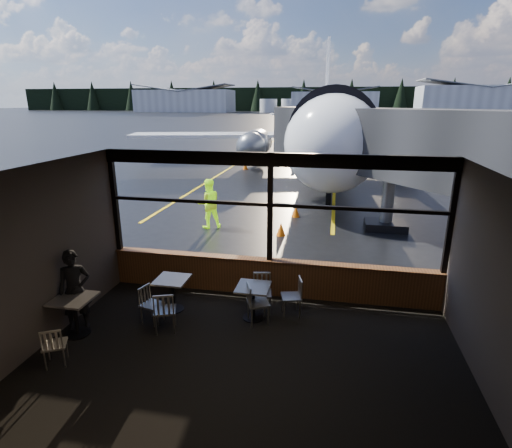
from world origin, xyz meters
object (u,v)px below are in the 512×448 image
(chair_near_w, at_px, (258,303))
(airliner, at_px, (329,88))
(cafe_table_near, at_px, (253,302))
(cafe_table_mid, at_px, (173,294))
(cafe_table_left, at_px, (76,316))
(chair_mid_s, at_px, (165,311))
(jet_bridge, at_px, (399,168))
(cone_wing, at_px, (245,166))
(ground_crew, at_px, (208,203))
(cone_nose, at_px, (296,211))
(chair_near_e, at_px, (291,297))
(chair_mid_w, at_px, (152,305))
(chair_left_s, at_px, (55,345))
(passenger, at_px, (75,290))
(chair_near_n, at_px, (262,294))
(cone_extra, at_px, (281,229))

(chair_near_w, bearing_deg, airliner, 154.49)
(cafe_table_near, relative_size, cafe_table_mid, 1.00)
(cafe_table_left, bearing_deg, chair_mid_s, 15.73)
(jet_bridge, height_order, chair_near_w, jet_bridge)
(cafe_table_near, xyz_separation_m, chair_near_w, (0.14, -0.16, 0.07))
(chair_mid_s, xyz_separation_m, cone_wing, (-2.92, 20.78, -0.22))
(ground_crew, bearing_deg, cafe_table_near, 85.39)
(cafe_table_left, relative_size, cone_nose, 1.81)
(chair_near_w, bearing_deg, jet_bridge, 128.69)
(jet_bridge, bearing_deg, cafe_table_mid, -130.11)
(cafe_table_mid, xyz_separation_m, chair_near_e, (2.67, 0.29, 0.06))
(chair_near_w, xyz_separation_m, chair_mid_w, (-2.24, -0.42, -0.05))
(chair_near_e, relative_size, chair_near_w, 0.97)
(chair_mid_s, relative_size, ground_crew, 0.49)
(ground_crew, bearing_deg, chair_mid_w, 67.30)
(jet_bridge, bearing_deg, chair_mid_w, -128.85)
(cafe_table_near, height_order, chair_near_e, chair_near_e)
(cafe_table_left, xyz_separation_m, chair_near_e, (4.22, 1.62, 0.03))
(jet_bridge, height_order, chair_near_e, jet_bridge)
(cafe_table_left, distance_m, ground_crew, 7.62)
(airliner, xyz_separation_m, ground_crew, (-3.92, -16.20, -4.60))
(jet_bridge, xyz_separation_m, chair_mid_w, (-5.87, -7.28, -2.00))
(chair_near_e, relative_size, chair_left_s, 1.12)
(cafe_table_near, height_order, cafe_table_left, cafe_table_left)
(passenger, bearing_deg, chair_mid_s, -23.75)
(cafe_table_left, height_order, chair_near_e, chair_near_e)
(chair_near_n, distance_m, cone_wing, 20.20)
(jet_bridge, relative_size, cafe_table_left, 13.35)
(chair_near_e, bearing_deg, cafe_table_mid, 81.52)
(chair_near_e, xyz_separation_m, chair_mid_s, (-2.49, -1.13, 0.01))
(cafe_table_mid, relative_size, chair_left_s, 0.97)
(chair_near_e, bearing_deg, chair_near_n, 73.89)
(chair_mid_s, relative_size, chair_left_s, 1.15)
(airliner, bearing_deg, passenger, -102.96)
(chair_mid_s, bearing_deg, chair_mid_w, 129.16)
(chair_near_n, relative_size, passenger, 0.52)
(passenger, height_order, ground_crew, ground_crew)
(chair_mid_w, bearing_deg, chair_near_w, 115.57)
(chair_mid_w, bearing_deg, chair_mid_s, 73.46)
(passenger, distance_m, cone_wing, 21.06)
(jet_bridge, xyz_separation_m, chair_mid_s, (-5.46, -7.53, -1.95))
(cafe_table_mid, distance_m, ground_crew, 6.38)
(cafe_table_mid, xyz_separation_m, passenger, (-1.67, -1.08, 0.48))
(jet_bridge, xyz_separation_m, cafe_table_mid, (-5.63, -6.69, -2.02))
(cafe_table_left, bearing_deg, cafe_table_near, 21.02)
(jet_bridge, relative_size, chair_near_w, 11.97)
(cafe_table_near, xyz_separation_m, cone_extra, (-0.16, 5.81, -0.16))
(jet_bridge, xyz_separation_m, cone_extra, (-3.93, -0.89, -2.18))
(chair_near_n, bearing_deg, chair_mid_w, 11.93)
(chair_near_n, relative_size, chair_left_s, 1.13)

